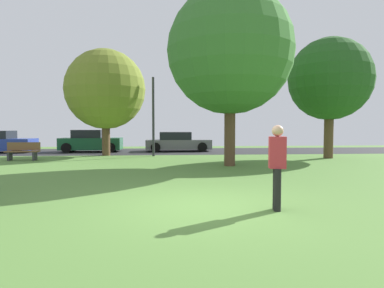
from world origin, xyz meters
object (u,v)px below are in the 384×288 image
at_px(parked_car_green, 91,142).
at_px(street_lamp_post, 153,117).
at_px(oak_tree_right, 105,90).
at_px(park_bench, 23,151).
at_px(maple_tree_near, 230,51).
at_px(birch_tree_lone, 330,79).
at_px(parked_car_grey, 178,142).
at_px(person_catcher, 277,163).

relative_size(parked_car_green, street_lamp_post, 0.89).
height_order(oak_tree_right, parked_car_green, oak_tree_right).
relative_size(oak_tree_right, park_bench, 3.86).
bearing_deg(maple_tree_near, birch_tree_lone, 27.12).
distance_m(parked_car_green, parked_car_grey, 5.91).
relative_size(birch_tree_lone, parked_car_green, 1.59).
bearing_deg(park_bench, street_lamp_post, -163.21).
xyz_separation_m(person_catcher, parked_car_green, (-7.24, 16.46, -0.25)).
bearing_deg(maple_tree_near, parked_car_grey, 101.84).
relative_size(maple_tree_near, parked_car_green, 1.88).
bearing_deg(street_lamp_post, birch_tree_lone, -12.00).
bearing_deg(maple_tree_near, parked_car_green, 131.26).
distance_m(person_catcher, street_lamp_post, 13.03).
relative_size(person_catcher, street_lamp_post, 0.37).
bearing_deg(parked_car_grey, parked_car_green, -179.03).
height_order(maple_tree_near, street_lamp_post, maple_tree_near).
height_order(park_bench, street_lamp_post, street_lamp_post).
height_order(maple_tree_near, parked_car_green, maple_tree_near).
height_order(maple_tree_near, person_catcher, maple_tree_near).
distance_m(oak_tree_right, park_bench, 5.60).
xyz_separation_m(oak_tree_right, parked_car_green, (-1.58, 3.17, -3.17)).
xyz_separation_m(oak_tree_right, birch_tree_lone, (12.18, -2.66, 0.34)).
relative_size(parked_car_grey, street_lamp_post, 0.99).
distance_m(birch_tree_lone, parked_car_grey, 10.46).
distance_m(birch_tree_lone, park_bench, 16.24).
bearing_deg(parked_car_green, park_bench, -109.61).
bearing_deg(person_catcher, park_bench, -38.22).
height_order(person_catcher, street_lamp_post, street_lamp_post).
distance_m(person_catcher, parked_car_green, 17.98).
relative_size(oak_tree_right, person_catcher, 3.67).
distance_m(maple_tree_near, parked_car_grey, 10.11).
height_order(birch_tree_lone, park_bench, birch_tree_lone).
height_order(birch_tree_lone, parked_car_grey, birch_tree_lone).
xyz_separation_m(birch_tree_lone, parked_car_green, (-13.76, 5.82, -3.51)).
distance_m(maple_tree_near, park_bench, 11.22).
relative_size(oak_tree_right, parked_car_grey, 1.38).
xyz_separation_m(maple_tree_near, person_catcher, (-0.55, -7.58, -3.92)).
bearing_deg(parked_car_grey, birch_tree_lone, -37.03).
relative_size(parked_car_grey, park_bench, 2.79).
bearing_deg(person_catcher, birch_tree_lone, -110.68).
xyz_separation_m(person_catcher, parked_car_grey, (-1.33, 16.56, -0.32)).
distance_m(maple_tree_near, person_catcher, 8.56).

